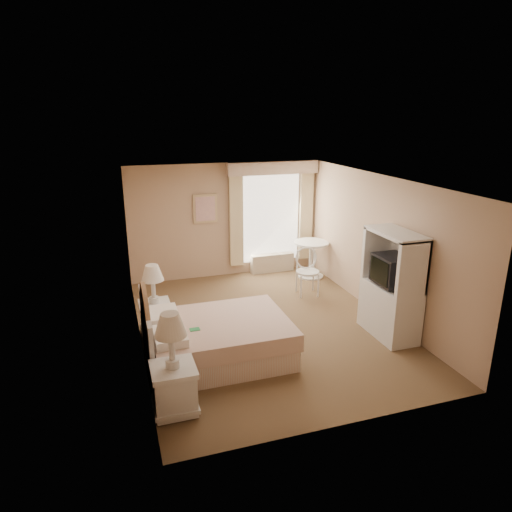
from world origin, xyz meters
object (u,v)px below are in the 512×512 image
object	(u,v)px
bed	(212,339)
nightstand_near	(174,377)
nightstand_far	(155,310)
armoire	(391,293)
round_table	(311,254)
cafe_chair	(307,267)

from	to	relation	value
bed	nightstand_near	bearing A→B (deg)	-123.51
nightstand_far	armoire	xyz separation A→B (m)	(3.65, -1.15, 0.28)
bed	round_table	distance (m)	4.04
cafe_chair	armoire	distance (m)	2.15
nightstand_far	cafe_chair	bearing A→B (deg)	16.41
cafe_chair	armoire	bearing A→B (deg)	-66.67
nightstand_near	round_table	xyz separation A→B (m)	(3.59, 3.91, 0.05)
bed	armoire	xyz separation A→B (m)	(2.94, -0.11, 0.39)
bed	cafe_chair	size ratio (longest dim) A/B	2.19
nightstand_near	round_table	world-z (taller)	nightstand_near
nightstand_near	armoire	xyz separation A→B (m)	(3.65, 0.97, 0.24)
nightstand_far	round_table	size ratio (longest dim) A/B	1.48
armoire	cafe_chair	bearing A→B (deg)	104.96
round_table	armoire	world-z (taller)	armoire
bed	cafe_chair	xyz separation A→B (m)	(2.38, 1.96, 0.21)
nightstand_far	nightstand_near	bearing A→B (deg)	-90.00
cafe_chair	armoire	xyz separation A→B (m)	(0.55, -2.07, 0.18)
bed	nightstand_far	distance (m)	1.27
bed	nightstand_near	world-z (taller)	nightstand_near
bed	cafe_chair	bearing A→B (deg)	39.44
round_table	cafe_chair	distance (m)	1.00
nightstand_near	nightstand_far	xyz separation A→B (m)	(-0.00, 2.13, -0.04)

